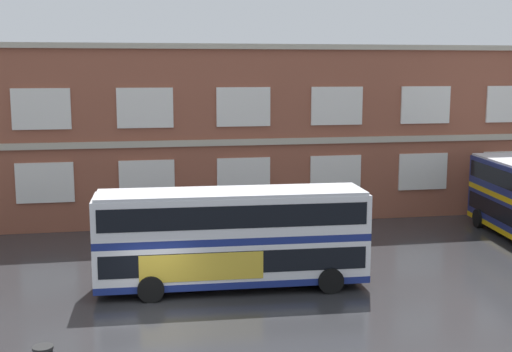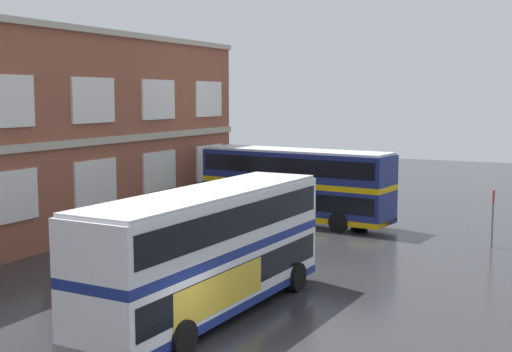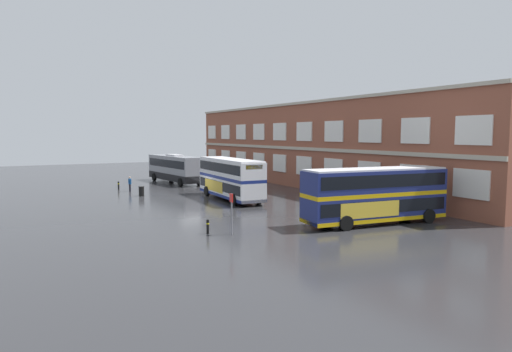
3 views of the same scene
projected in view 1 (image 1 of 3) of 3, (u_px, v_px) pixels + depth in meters
ground_plane at (155, 299)px, 26.25m from camera, size 120.00×120.00×0.00m
brick_terminal_building at (98, 134)px, 40.48m from camera, size 54.90×8.19×10.32m
double_decker_near at (232, 237)px, 27.34m from camera, size 11.09×3.19×4.07m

